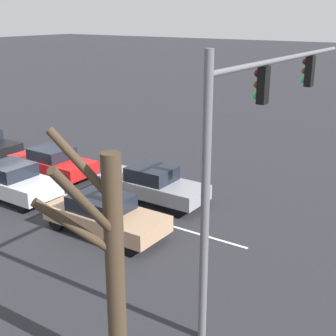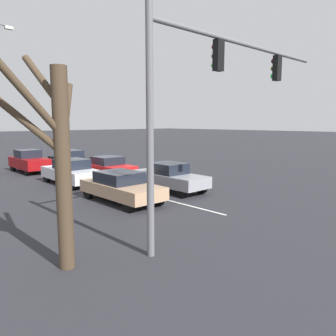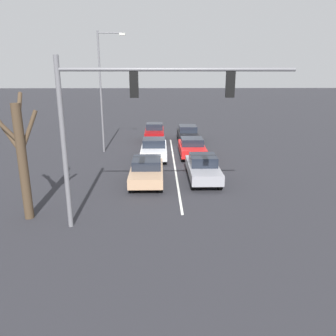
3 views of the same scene
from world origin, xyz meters
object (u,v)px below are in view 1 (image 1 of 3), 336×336
car_silver_midlane_second (10,181)px  traffic_signal_gantry (256,121)px  car_gray_leftlane_front (152,184)px  car_red_leftlane_second (52,162)px  car_tan_midlane_front (105,214)px  bare_tree_near (109,256)px

car_silver_midlane_second → traffic_signal_gantry: bearing=86.2°
car_gray_leftlane_front → car_red_leftlane_second: (0.11, -5.83, -0.05)m
car_gray_leftlane_front → car_silver_midlane_second: (2.99, -5.24, -0.02)m
car_tan_midlane_front → car_red_leftlane_second: car_red_leftlane_second is taller
car_silver_midlane_second → traffic_signal_gantry: traffic_signal_gantry is taller
car_silver_midlane_second → car_red_leftlane_second: (-2.89, -0.60, -0.03)m
car_silver_midlane_second → bare_tree_near: bearing=62.3°
car_gray_leftlane_front → bare_tree_near: (8.42, 5.12, 2.13)m
car_gray_leftlane_front → traffic_signal_gantry: size_ratio=0.53×
car_gray_leftlane_front → bare_tree_near: bearing=31.3°
car_gray_leftlane_front → car_tan_midlane_front: car_gray_leftlane_front is taller
car_gray_leftlane_front → car_red_leftlane_second: size_ratio=1.08×
car_gray_leftlane_front → bare_tree_near: size_ratio=0.87×
car_tan_midlane_front → bare_tree_near: (5.10, 4.76, 2.17)m
car_gray_leftlane_front → bare_tree_near: bare_tree_near is taller
traffic_signal_gantry → car_red_leftlane_second: bearing=-107.0°
car_silver_midlane_second → traffic_signal_gantry: 12.05m
car_silver_midlane_second → bare_tree_near: 11.89m
bare_tree_near → traffic_signal_gantry: bearing=168.6°
car_red_leftlane_second → traffic_signal_gantry: traffic_signal_gantry is taller
car_tan_midlane_front → car_silver_midlane_second: 5.61m
bare_tree_near → car_red_leftlane_second: bearing=-127.2°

